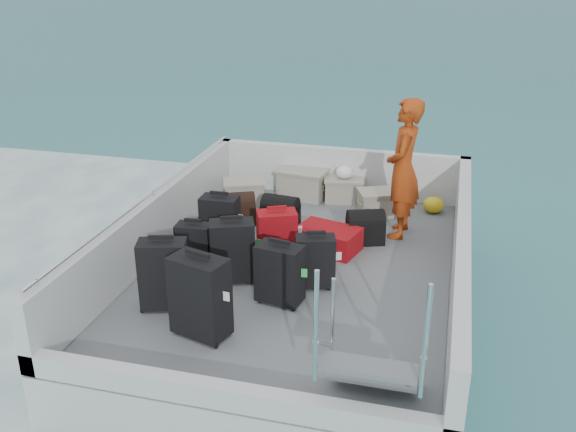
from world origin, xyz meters
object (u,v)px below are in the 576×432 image
Objects in this scene: crate_2 at (344,190)px; suitcase_0 at (164,275)px; suitcase_2 at (220,222)px; suitcase_5 at (277,237)px; suitcase_7 at (315,262)px; crate_1 at (303,184)px; suitcase_6 at (280,274)px; suitcase_3 at (200,297)px; suitcase_1 at (195,249)px; crate_3 at (379,204)px; passenger at (403,169)px; suitcase_4 at (233,252)px; suitcase_8 at (328,239)px; crate_0 at (244,193)px.

suitcase_0 is at bearing -109.51° from crate_2.
suitcase_2 is 1.04× the size of suitcase_5.
suitcase_7 reaches higher than crate_1.
suitcase_6 is at bearing -92.34° from crate_2.
suitcase_0 is at bearing 161.72° from suitcase_3.
suitcase_1 is at bearing 164.14° from suitcase_7.
suitcase_0 is 0.92× the size of suitcase_3.
suitcase_2 is 2.21m from crate_2.
suitcase_2 is 2.27m from crate_3.
crate_3 is 0.30× the size of passenger.
crate_1 is (-0.20, 2.09, -0.11)m from suitcase_5.
suitcase_1 is 0.91× the size of suitcase_6.
suitcase_4 is (0.46, 0.71, -0.02)m from suitcase_0.
crate_2 is (-0.11, 1.64, 0.02)m from suitcase_8.
suitcase_1 is 0.81× the size of suitcase_8.
crate_1 reaches higher than crate_2.
suitcase_3 reaches higher than crate_2.
suitcase_1 reaches higher than suitcase_8.
suitcase_8 is (0.84, 1.01, -0.20)m from suitcase_4.
suitcase_0 is 1.49m from suitcase_2.
suitcase_7 is 1.12× the size of crate_3.
suitcase_0 is 3.21m from passenger.
suitcase_7 is 2.22m from crate_3.
crate_3 is at bearing 36.99° from suitcase_5.
suitcase_1 is 0.48m from suitcase_4.
suitcase_3 is at bearing 175.16° from suitcase_8.
crate_0 is at bearing 89.73° from suitcase_1.
suitcase_0 is at bearing -87.33° from crate_0.
suitcase_5 is 2.13m from crate_2.
suitcase_7 is (1.34, 0.80, -0.07)m from suitcase_0.
suitcase_2 reaches higher than suitcase_8.
crate_0 is at bearing -176.95° from crate_3.
suitcase_2 reaches higher than suitcase_1.
suitcase_2 is 0.37× the size of passenger.
crate_2 is at bearing 53.09° from suitcase_4.
passenger is at bearing 17.45° from suitcase_5.
suitcase_0 is at bearing -93.49° from suitcase_1.
suitcase_7 is 0.90× the size of crate_1.
suitcase_3 is 1.25× the size of suitcase_6.
suitcase_5 is at bearing -59.92° from crate_0.
suitcase_3 is 0.94m from suitcase_6.
suitcase_4 is (0.43, -0.78, 0.03)m from suitcase_2.
suitcase_7 is at bearing 71.41° from suitcase_3.
suitcase_5 is 0.95× the size of crate_1.
crate_0 is 2.36m from passenger.
suitcase_0 reaches higher than suitcase_4.
suitcase_4 reaches higher than suitcase_5.
crate_2 is at bearing 53.85° from suitcase_0.
crate_0 is 0.31× the size of passenger.
passenger reaches higher than crate_0.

